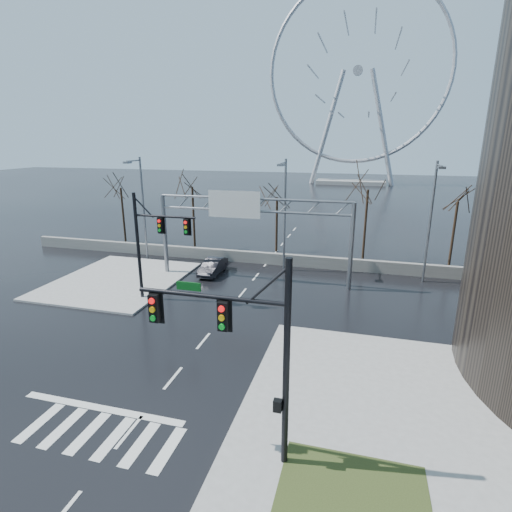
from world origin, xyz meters
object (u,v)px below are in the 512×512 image
(signal_mast_near, at_px, (248,342))
(car, at_px, (213,266))
(sign_gantry, at_px, (248,221))
(signal_mast_far, at_px, (151,237))
(ferris_wheel, at_px, (357,79))

(signal_mast_near, relative_size, car, 1.92)
(sign_gantry, bearing_deg, signal_mast_near, -73.81)
(signal_mast_far, bearing_deg, signal_mast_near, -49.74)
(ferris_wheel, bearing_deg, sign_gantry, -93.84)
(signal_mast_near, bearing_deg, sign_gantry, 106.19)
(signal_mast_far, bearing_deg, ferris_wheel, 82.80)
(sign_gantry, height_order, car, sign_gantry)
(signal_mast_near, xyz_separation_m, signal_mast_far, (-11.01, 13.00, -0.04))
(ferris_wheel, bearing_deg, signal_mast_near, -89.92)
(signal_mast_near, distance_m, car, 22.21)
(signal_mast_far, relative_size, ferris_wheel, 0.16)
(signal_mast_far, distance_m, ferris_wheel, 89.30)
(sign_gantry, relative_size, ferris_wheel, 0.32)
(ferris_wheel, height_order, car, ferris_wheel)
(ferris_wheel, relative_size, car, 12.23)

